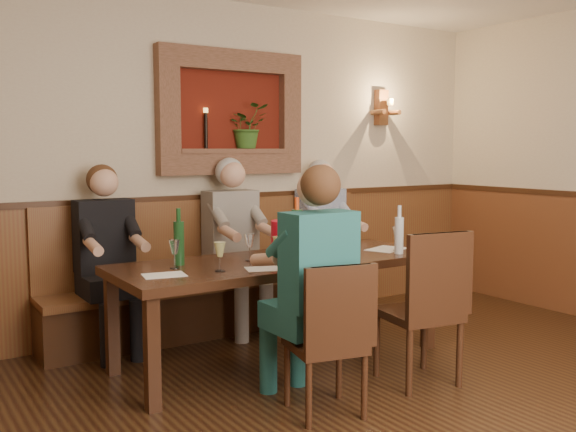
{
  "coord_description": "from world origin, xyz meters",
  "views": [
    {
      "loc": [
        -2.43,
        -2.0,
        1.54
      ],
      "look_at": [
        0.1,
        1.9,
        1.05
      ],
      "focal_mm": 40.0,
      "sensor_mm": 36.0,
      "label": 1
    }
  ],
  "objects_px": {
    "person_bench_right": "(326,252)",
    "water_bottle": "(399,234)",
    "chair_near_left": "(326,370)",
    "wine_bottle_green_b": "(179,242)",
    "bench": "(221,292)",
    "person_chair_front": "(310,306)",
    "person_bench_left": "(109,276)",
    "person_bench_mid": "(236,260)",
    "wine_bottle_green_a": "(297,231)",
    "chair_near_right": "(419,339)",
    "dining_table": "(280,269)",
    "spittoon_bucket": "(288,240)"
  },
  "relations": [
    {
      "from": "person_bench_right",
      "to": "water_bottle",
      "type": "relative_size",
      "value": 3.94
    },
    {
      "from": "chair_near_left",
      "to": "wine_bottle_green_b",
      "type": "xyz_separation_m",
      "value": [
        -0.42,
        1.12,
        0.65
      ]
    },
    {
      "from": "bench",
      "to": "chair_near_left",
      "type": "distance_m",
      "value": 1.92
    },
    {
      "from": "person_chair_front",
      "to": "person_bench_left",
      "type": "bearing_deg",
      "value": 113.59
    },
    {
      "from": "person_bench_mid",
      "to": "wine_bottle_green_a",
      "type": "distance_m",
      "value": 0.86
    },
    {
      "from": "person_bench_right",
      "to": "wine_bottle_green_a",
      "type": "height_order",
      "value": "person_bench_right"
    },
    {
      "from": "chair_near_right",
      "to": "person_bench_mid",
      "type": "height_order",
      "value": "person_bench_mid"
    },
    {
      "from": "person_bench_mid",
      "to": "chair_near_left",
      "type": "bearing_deg",
      "value": -101.91
    },
    {
      "from": "dining_table",
      "to": "person_bench_left",
      "type": "height_order",
      "value": "person_bench_left"
    },
    {
      "from": "chair_near_right",
      "to": "person_bench_left",
      "type": "bearing_deg",
      "value": 140.76
    },
    {
      "from": "person_bench_left",
      "to": "person_bench_mid",
      "type": "height_order",
      "value": "person_bench_mid"
    },
    {
      "from": "person_bench_mid",
      "to": "wine_bottle_green_b",
      "type": "distance_m",
      "value": 1.08
    },
    {
      "from": "person_bench_mid",
      "to": "person_bench_right",
      "type": "bearing_deg",
      "value": 0.05
    },
    {
      "from": "bench",
      "to": "wine_bottle_green_b",
      "type": "distance_m",
      "value": 1.2
    },
    {
      "from": "spittoon_bucket",
      "to": "wine_bottle_green_a",
      "type": "bearing_deg",
      "value": 39.08
    },
    {
      "from": "person_bench_mid",
      "to": "spittoon_bucket",
      "type": "distance_m",
      "value": 0.96
    },
    {
      "from": "person_bench_left",
      "to": "water_bottle",
      "type": "distance_m",
      "value": 2.2
    },
    {
      "from": "person_bench_mid",
      "to": "person_bench_right",
      "type": "height_order",
      "value": "person_bench_mid"
    },
    {
      "from": "person_bench_left",
      "to": "wine_bottle_green_b",
      "type": "xyz_separation_m",
      "value": [
        0.28,
        -0.67,
        0.32
      ]
    },
    {
      "from": "dining_table",
      "to": "person_bench_left",
      "type": "relative_size",
      "value": 1.69
    },
    {
      "from": "person_chair_front",
      "to": "wine_bottle_green_b",
      "type": "bearing_deg",
      "value": 114.08
    },
    {
      "from": "wine_bottle_green_a",
      "to": "water_bottle",
      "type": "xyz_separation_m",
      "value": [
        0.71,
        -0.33,
        -0.03
      ]
    },
    {
      "from": "chair_near_right",
      "to": "person_bench_left",
      "type": "relative_size",
      "value": 0.72
    },
    {
      "from": "chair_near_right",
      "to": "dining_table",
      "type": "bearing_deg",
      "value": 130.25
    },
    {
      "from": "bench",
      "to": "person_bench_mid",
      "type": "height_order",
      "value": "person_bench_mid"
    },
    {
      "from": "chair_near_right",
      "to": "person_chair_front",
      "type": "bearing_deg",
      "value": -177.91
    },
    {
      "from": "person_bench_right",
      "to": "bench",
      "type": "bearing_deg",
      "value": 174.11
    },
    {
      "from": "person_bench_right",
      "to": "person_chair_front",
      "type": "xyz_separation_m",
      "value": [
        -1.31,
        -1.61,
        0.0
      ]
    },
    {
      "from": "wine_bottle_green_a",
      "to": "wine_bottle_green_b",
      "type": "height_order",
      "value": "wine_bottle_green_a"
    },
    {
      "from": "dining_table",
      "to": "chair_near_left",
      "type": "xyz_separation_m",
      "value": [
        -0.29,
        -0.95,
        -0.41
      ]
    },
    {
      "from": "bench",
      "to": "spittoon_bucket",
      "type": "xyz_separation_m",
      "value": [
        0.02,
        -1.02,
        0.56
      ]
    },
    {
      "from": "wine_bottle_green_b",
      "to": "wine_bottle_green_a",
      "type": "bearing_deg",
      "value": -8.21
    },
    {
      "from": "bench",
      "to": "person_bench_right",
      "type": "distance_m",
      "value": 1.07
    },
    {
      "from": "water_bottle",
      "to": "wine_bottle_green_b",
      "type": "bearing_deg",
      "value": 163.76
    },
    {
      "from": "person_bench_right",
      "to": "spittoon_bucket",
      "type": "bearing_deg",
      "value": -137.78
    },
    {
      "from": "chair_near_left",
      "to": "person_bench_mid",
      "type": "distance_m",
      "value": 1.86
    },
    {
      "from": "person_bench_right",
      "to": "wine_bottle_green_b",
      "type": "xyz_separation_m",
      "value": [
        -1.74,
        -0.67,
        0.31
      ]
    },
    {
      "from": "person_bench_right",
      "to": "water_bottle",
      "type": "xyz_separation_m",
      "value": [
        -0.15,
        -1.13,
        0.3
      ]
    },
    {
      "from": "person_chair_front",
      "to": "chair_near_left",
      "type": "bearing_deg",
      "value": -91.34
    },
    {
      "from": "chair_near_left",
      "to": "chair_near_right",
      "type": "bearing_deg",
      "value": 17.52
    },
    {
      "from": "person_bench_right",
      "to": "water_bottle",
      "type": "bearing_deg",
      "value": -97.67
    },
    {
      "from": "spittoon_bucket",
      "to": "person_chair_front",
      "type": "bearing_deg",
      "value": -113.4
    },
    {
      "from": "person_bench_mid",
      "to": "wine_bottle_green_b",
      "type": "bearing_deg",
      "value": -140.15
    },
    {
      "from": "chair_near_right",
      "to": "water_bottle",
      "type": "bearing_deg",
      "value": 68.52
    },
    {
      "from": "bench",
      "to": "person_bench_left",
      "type": "xyz_separation_m",
      "value": [
        -0.99,
        -0.11,
        0.26
      ]
    },
    {
      "from": "wine_bottle_green_a",
      "to": "wine_bottle_green_b",
      "type": "distance_m",
      "value": 0.89
    },
    {
      "from": "chair_near_left",
      "to": "wine_bottle_green_b",
      "type": "bearing_deg",
      "value": 123.07
    },
    {
      "from": "dining_table",
      "to": "wine_bottle_green_a",
      "type": "distance_m",
      "value": 0.31
    },
    {
      "from": "chair_near_right",
      "to": "person_bench_mid",
      "type": "bearing_deg",
      "value": 113.62
    },
    {
      "from": "person_chair_front",
      "to": "wine_bottle_green_a",
      "type": "distance_m",
      "value": 1.0
    }
  ]
}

